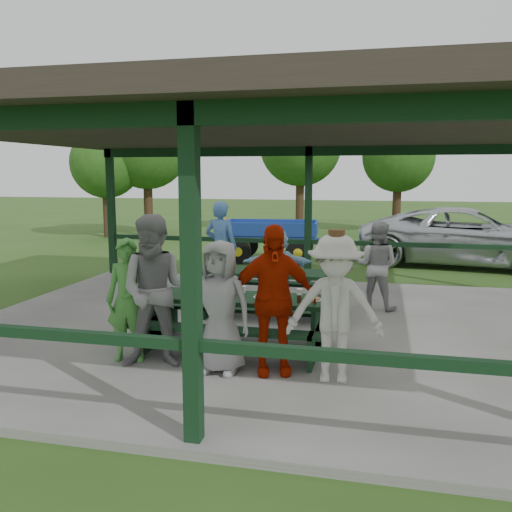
% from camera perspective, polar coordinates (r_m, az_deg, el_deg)
% --- Properties ---
extents(ground, '(90.00, 90.00, 0.00)m').
position_cam_1_polar(ground, '(8.72, 1.99, -8.08)').
color(ground, '#2D5019').
rests_on(ground, ground).
extents(concrete_slab, '(10.00, 8.00, 0.10)m').
position_cam_1_polar(concrete_slab, '(8.70, 1.99, -7.76)').
color(concrete_slab, slate).
rests_on(concrete_slab, ground).
extents(pavilion_structure, '(10.60, 8.60, 3.24)m').
position_cam_1_polar(pavilion_structure, '(8.38, 2.10, 13.16)').
color(pavilion_structure, black).
rests_on(pavilion_structure, concrete_slab).
extents(picnic_table_near, '(2.63, 1.39, 0.75)m').
position_cam_1_polar(picnic_table_near, '(7.51, -2.30, -6.26)').
color(picnic_table_near, black).
rests_on(picnic_table_near, concrete_slab).
extents(picnic_table_far, '(2.36, 1.39, 0.75)m').
position_cam_1_polar(picnic_table_far, '(9.38, 1.46, -3.29)').
color(picnic_table_far, black).
rests_on(picnic_table_far, concrete_slab).
extents(table_setting, '(2.44, 0.45, 0.10)m').
position_cam_1_polar(table_setting, '(7.46, -2.38, -3.92)').
color(table_setting, white).
rests_on(table_setting, picnic_table_near).
extents(contestant_green, '(0.64, 0.48, 1.60)m').
position_cam_1_polar(contestant_green, '(7.17, -13.25, -4.55)').
color(contestant_green, '#418B37').
rests_on(contestant_green, concrete_slab).
extents(contestant_grey_left, '(1.08, 0.92, 1.92)m').
position_cam_1_polar(contestant_grey_left, '(6.84, -10.39, -3.70)').
color(contestant_grey_left, gray).
rests_on(contestant_grey_left, concrete_slab).
extents(contestant_grey_mid, '(0.84, 0.60, 1.63)m').
position_cam_1_polar(contestant_grey_mid, '(6.58, -3.80, -5.38)').
color(contestant_grey_mid, gray).
rests_on(contestant_grey_mid, concrete_slab).
extents(contestant_red, '(1.15, 0.75, 1.82)m').
position_cam_1_polar(contestant_red, '(6.52, 1.71, -4.61)').
color(contestant_red, '#AF1D04').
rests_on(contestant_red, concrete_slab).
extents(contestant_white_fedora, '(1.16, 0.72, 1.78)m').
position_cam_1_polar(contestant_white_fedora, '(6.34, 8.30, -5.48)').
color(contestant_white_fedora, silver).
rests_on(contestant_white_fedora, concrete_slab).
extents(spectator_lblue, '(1.38, 0.66, 1.43)m').
position_cam_1_polar(spectator_lblue, '(10.03, 2.26, -1.07)').
color(spectator_lblue, '#99CAEC').
rests_on(spectator_lblue, concrete_slab).
extents(spectator_blue, '(0.74, 0.54, 1.88)m').
position_cam_1_polar(spectator_blue, '(11.00, -3.70, 0.95)').
color(spectator_blue, '#416CA9').
rests_on(spectator_blue, concrete_slab).
extents(spectator_grey, '(0.90, 0.78, 1.58)m').
position_cam_1_polar(spectator_grey, '(9.92, 12.59, -0.96)').
color(spectator_grey, '#97979A').
rests_on(spectator_grey, concrete_slab).
extents(pickup_truck, '(6.06, 3.46, 1.59)m').
position_cam_1_polar(pickup_truck, '(15.99, 21.33, 1.90)').
color(pickup_truck, silver).
rests_on(pickup_truck, ground).
extents(farm_trailer, '(3.61, 1.75, 1.26)m').
position_cam_1_polar(farm_trailer, '(15.72, 1.61, 1.74)').
color(farm_trailer, navy).
rests_on(farm_trailer, ground).
extents(tree_far_left, '(3.37, 3.37, 5.26)m').
position_cam_1_polar(tree_far_left, '(22.55, -11.44, 11.12)').
color(tree_far_left, black).
rests_on(tree_far_left, ground).
extents(tree_left, '(3.51, 3.51, 5.48)m').
position_cam_1_polar(tree_left, '(23.82, 4.70, 11.49)').
color(tree_left, black).
rests_on(tree_left, ground).
extents(tree_mid, '(3.07, 3.07, 4.79)m').
position_cam_1_polar(tree_mid, '(24.35, 14.77, 10.06)').
color(tree_mid, black).
rests_on(tree_mid, ground).
extents(tree_edge_left, '(2.76, 2.76, 4.32)m').
position_cam_1_polar(tree_edge_left, '(22.44, -15.54, 9.34)').
color(tree_edge_left, black).
rests_on(tree_edge_left, ground).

